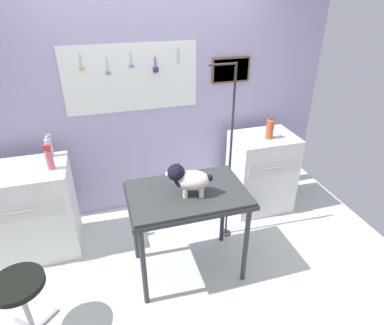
# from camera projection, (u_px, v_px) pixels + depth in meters

# --- Properties ---
(ground) EXTENTS (4.40, 4.00, 0.04)m
(ground) POSITION_uv_depth(u_px,v_px,m) (183.00, 279.00, 3.03)
(ground) COLOR silver
(rear_wall_panel) EXTENTS (4.00, 0.11, 2.30)m
(rear_wall_panel) POSITION_uv_depth(u_px,v_px,m) (151.00, 112.00, 3.54)
(rear_wall_panel) COLOR #A9A1C7
(rear_wall_panel) RESTS_ON ground
(grooming_table) EXTENTS (1.00, 0.66, 0.87)m
(grooming_table) POSITION_uv_depth(u_px,v_px,m) (188.00, 200.00, 2.75)
(grooming_table) COLOR #2D2D33
(grooming_table) RESTS_ON ground
(grooming_arm) EXTENTS (0.30, 0.11, 1.82)m
(grooming_arm) POSITION_uv_depth(u_px,v_px,m) (229.00, 165.00, 3.14)
(grooming_arm) COLOR #2D2D33
(grooming_arm) RESTS_ON ground
(dog) EXTENTS (0.38, 0.24, 0.28)m
(dog) POSITION_uv_depth(u_px,v_px,m) (188.00, 179.00, 2.60)
(dog) COLOR beige
(dog) RESTS_ON grooming_table
(counter_left) EXTENTS (0.80, 0.58, 0.92)m
(counter_left) POSITION_uv_depth(u_px,v_px,m) (31.00, 211.00, 3.13)
(counter_left) COLOR silver
(counter_left) RESTS_ON ground
(cabinet_right) EXTENTS (0.68, 0.54, 0.92)m
(cabinet_right) POSITION_uv_depth(u_px,v_px,m) (261.00, 172.00, 3.79)
(cabinet_right) COLOR silver
(cabinet_right) RESTS_ON ground
(stool) EXTENTS (0.37, 0.37, 0.56)m
(stool) POSITION_uv_depth(u_px,v_px,m) (20.00, 291.00, 2.31)
(stool) COLOR #9E9EA3
(stool) RESTS_ON ground
(conditioner_bottle) EXTENTS (0.07, 0.06, 0.23)m
(conditioner_bottle) POSITION_uv_depth(u_px,v_px,m) (49.00, 147.00, 3.10)
(conditioner_bottle) COLOR #B4B3AD
(conditioner_bottle) RESTS_ON counter_left
(spray_bottle_short) EXTENTS (0.06, 0.06, 0.24)m
(spray_bottle_short) POSITION_uv_depth(u_px,v_px,m) (49.00, 159.00, 2.87)
(spray_bottle_short) COLOR #D05B69
(spray_bottle_short) RESTS_ON counter_left
(soda_bottle) EXTENTS (0.08, 0.08, 0.24)m
(soda_bottle) POSITION_uv_depth(u_px,v_px,m) (270.00, 129.00, 3.47)
(soda_bottle) COLOR #B24E26
(soda_bottle) RESTS_ON cabinet_right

